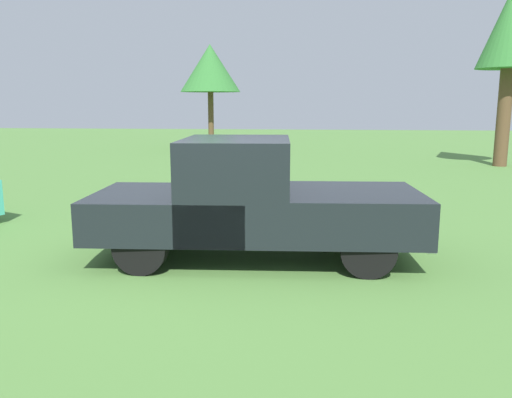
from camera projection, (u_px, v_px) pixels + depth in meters
name	position (u px, v px, depth m)	size (l,w,h in m)	color
ground_plane	(217.00, 262.00, 7.53)	(80.00, 80.00, 0.00)	#54843D
pickup_truck	(248.00, 198.00, 7.60)	(4.88, 2.20, 1.79)	black
tree_back_right	(511.00, 31.00, 18.34)	(2.27, 2.27, 6.47)	brown
tree_side	(210.00, 69.00, 25.88)	(3.04, 3.04, 5.23)	brown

